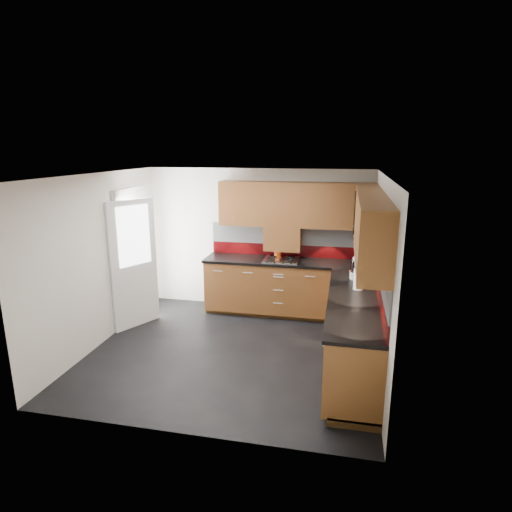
% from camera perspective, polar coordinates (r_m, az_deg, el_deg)
% --- Properties ---
extents(room, '(4.00, 3.80, 2.64)m').
position_cam_1_polar(room, '(5.55, -3.43, 1.41)').
color(room, black).
extents(base_cabinets, '(2.70, 3.20, 0.95)m').
position_cam_1_polar(base_cabinets, '(6.37, 7.80, -6.96)').
color(base_cabinets, '#5D3414').
rests_on(base_cabinets, room).
extents(countertop, '(2.72, 3.22, 0.04)m').
position_cam_1_polar(countertop, '(6.20, 7.82, -2.85)').
color(countertop, black).
rests_on(countertop, base_cabinets).
extents(backsplash, '(2.70, 3.20, 0.54)m').
position_cam_1_polar(backsplash, '(6.33, 10.07, 0.14)').
color(backsplash, '#6A090D').
rests_on(backsplash, countertop).
extents(upper_cabinets, '(2.50, 3.20, 0.72)m').
position_cam_1_polar(upper_cabinets, '(6.07, 9.83, 5.59)').
color(upper_cabinets, '#5D3414').
rests_on(upper_cabinets, room).
extents(extractor_hood, '(0.60, 0.33, 0.40)m').
position_cam_1_polar(extractor_hood, '(7.07, 3.61, 2.40)').
color(extractor_hood, '#5D3414').
rests_on(extractor_hood, room).
extents(glass_cabinet, '(0.32, 0.80, 0.66)m').
position_cam_1_polar(glass_cabinet, '(6.35, 14.30, 5.98)').
color(glass_cabinet, black).
rests_on(glass_cabinet, room).
extents(back_door, '(0.42, 1.19, 2.04)m').
position_cam_1_polar(back_door, '(6.99, -15.95, -0.36)').
color(back_door, white).
rests_on(back_door, room).
extents(gas_hob, '(0.56, 0.50, 0.04)m').
position_cam_1_polar(gas_hob, '(6.99, 3.37, -0.48)').
color(gas_hob, silver).
rests_on(gas_hob, countertop).
extents(utensil_pot, '(0.12, 0.12, 0.42)m').
position_cam_1_polar(utensil_pot, '(7.14, 2.91, 0.50)').
color(utensil_pot, '#E55115').
rests_on(utensil_pot, countertop).
extents(toaster, '(0.28, 0.20, 0.18)m').
position_cam_1_polar(toaster, '(7.04, 14.07, -0.17)').
color(toaster, silver).
rests_on(toaster, countertop).
extents(food_processor, '(0.19, 0.19, 0.31)m').
position_cam_1_polar(food_processor, '(6.13, 13.29, -1.72)').
color(food_processor, white).
rests_on(food_processor, countertop).
extents(paper_towel, '(0.16, 0.16, 0.28)m').
position_cam_1_polar(paper_towel, '(5.70, 13.52, -3.00)').
color(paper_towel, white).
rests_on(paper_towel, countertop).
extents(orange_cloth, '(0.15, 0.14, 0.01)m').
position_cam_1_polar(orange_cloth, '(6.55, 12.96, -1.92)').
color(orange_cloth, '#F7451B').
rests_on(orange_cloth, countertop).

